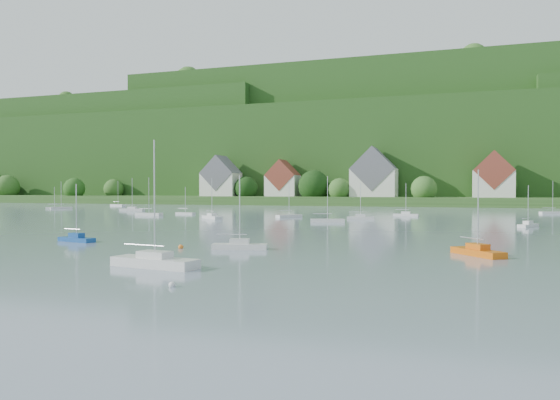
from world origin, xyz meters
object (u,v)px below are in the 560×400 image
near_sailboat_1 (77,238)px  near_sailboat_4 (155,261)px  near_sailboat_5 (478,251)px  near_sailboat_3 (240,245)px

near_sailboat_1 → near_sailboat_4: near_sailboat_4 is taller
near_sailboat_1 → near_sailboat_5: bearing=13.3°
near_sailboat_3 → near_sailboat_4: bearing=-110.3°
near_sailboat_1 → near_sailboat_3: (19.88, -1.15, 0.02)m
near_sailboat_1 → near_sailboat_5: size_ratio=0.85×
near_sailboat_3 → near_sailboat_5: 21.62m
near_sailboat_4 → near_sailboat_5: near_sailboat_4 is taller
near_sailboat_3 → near_sailboat_5: (21.53, 1.97, 0.01)m
near_sailboat_1 → near_sailboat_4: size_ratio=0.67×
near_sailboat_3 → near_sailboat_5: bearing=-9.5°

